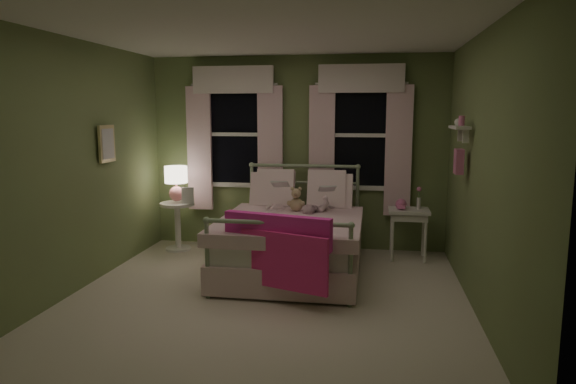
% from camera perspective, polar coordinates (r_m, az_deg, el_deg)
% --- Properties ---
extents(room_shell, '(4.20, 4.20, 4.20)m').
position_cam_1_polar(room_shell, '(4.93, -2.60, 2.39)').
color(room_shell, beige).
rests_on(room_shell, ground).
extents(bed, '(1.58, 2.04, 1.18)m').
position_cam_1_polar(bed, '(6.00, 0.54, -5.30)').
color(bed, white).
rests_on(bed, ground).
extents(pink_throw, '(1.09, 0.45, 0.71)m').
position_cam_1_polar(pink_throw, '(4.97, -1.28, -5.66)').
color(pink_throw, '#F32FA9').
rests_on(pink_throw, bed).
extents(child_left, '(0.27, 0.19, 0.71)m').
position_cam_1_polar(child_left, '(6.35, -1.36, 0.46)').
color(child_left, '#F7D1DD').
rests_on(child_left, bed).
extents(child_right, '(0.44, 0.40, 0.73)m').
position_cam_1_polar(child_right, '(6.27, 3.67, 0.43)').
color(child_right, '#F7D1DD').
rests_on(child_right, bed).
extents(book_left, '(0.20, 0.12, 0.26)m').
position_cam_1_polar(book_left, '(6.10, -1.80, 0.47)').
color(book_left, beige).
rests_on(book_left, child_left).
extents(book_right, '(0.21, 0.14, 0.26)m').
position_cam_1_polar(book_right, '(6.03, 3.43, -0.06)').
color(book_right, beige).
rests_on(book_right, child_right).
extents(teddy_bear, '(0.22, 0.17, 0.30)m').
position_cam_1_polar(teddy_bear, '(6.17, 0.92, -1.03)').
color(teddy_bear, tan).
rests_on(teddy_bear, bed).
extents(nightstand_left, '(0.46, 0.46, 0.65)m').
position_cam_1_polar(nightstand_left, '(7.09, -12.18, -2.99)').
color(nightstand_left, white).
rests_on(nightstand_left, ground).
extents(table_lamp, '(0.30, 0.30, 0.47)m').
position_cam_1_polar(table_lamp, '(7.00, -12.32, 1.30)').
color(table_lamp, pink).
rests_on(table_lamp, nightstand_left).
extents(book_nightstand, '(0.19, 0.24, 0.02)m').
position_cam_1_polar(book_nightstand, '(6.93, -11.71, -1.23)').
color(book_nightstand, beige).
rests_on(book_nightstand, nightstand_left).
extents(nightstand_right, '(0.50, 0.40, 0.64)m').
position_cam_1_polar(nightstand_right, '(6.62, 13.26, -2.71)').
color(nightstand_right, white).
rests_on(nightstand_right, ground).
extents(pink_toy, '(0.14, 0.20, 0.14)m').
position_cam_1_polar(pink_toy, '(6.58, 12.45, -1.35)').
color(pink_toy, pink).
rests_on(pink_toy, nightstand_right).
extents(bud_vase, '(0.06, 0.06, 0.28)m').
position_cam_1_polar(bud_vase, '(6.64, 14.34, -0.62)').
color(bud_vase, white).
rests_on(bud_vase, nightstand_right).
extents(window_left, '(1.34, 0.13, 1.96)m').
position_cam_1_polar(window_left, '(7.08, -5.98, 6.97)').
color(window_left, black).
rests_on(window_left, room_shell).
extents(window_right, '(1.34, 0.13, 1.96)m').
position_cam_1_polar(window_right, '(6.83, 8.02, 6.86)').
color(window_right, black).
rests_on(window_right, room_shell).
extents(wall_shelf, '(0.15, 0.50, 0.60)m').
position_cam_1_polar(wall_shelf, '(5.57, 18.51, 5.01)').
color(wall_shelf, white).
rests_on(wall_shelf, room_shell).
extents(framed_picture, '(0.03, 0.32, 0.42)m').
position_cam_1_polar(framed_picture, '(6.16, -19.48, 5.07)').
color(framed_picture, beige).
rests_on(framed_picture, room_shell).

